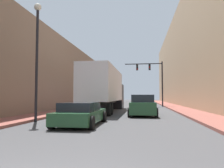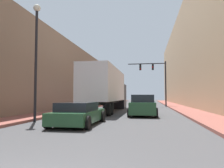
{
  "view_description": "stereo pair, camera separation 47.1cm",
  "coord_description": "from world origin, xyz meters",
  "px_view_note": "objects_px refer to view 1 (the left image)",
  "views": [
    {
      "loc": [
        1.67,
        -2.73,
        1.51
      ],
      "look_at": [
        -0.61,
        13.58,
        2.44
      ],
      "focal_mm": 35.0,
      "sensor_mm": 36.0,
      "label": 1
    },
    {
      "loc": [
        2.14,
        -2.66,
        1.51
      ],
      "look_at": [
        -0.61,
        13.58,
        2.44
      ],
      "focal_mm": 35.0,
      "sensor_mm": 36.0,
      "label": 2
    }
  ],
  "objects_px": {
    "suv_car": "(143,106)",
    "semi_truck": "(105,89)",
    "sedan_car": "(81,114)",
    "traffic_signal_gantry": "(154,76)",
    "street_lamp": "(37,46)"
  },
  "relations": [
    {
      "from": "semi_truck",
      "to": "suv_car",
      "type": "xyz_separation_m",
      "value": [
        3.7,
        -4.11,
        -1.52
      ]
    },
    {
      "from": "semi_truck",
      "to": "sedan_car",
      "type": "relative_size",
      "value": 2.84
    },
    {
      "from": "sedan_car",
      "to": "traffic_signal_gantry",
      "type": "bearing_deg",
      "value": 77.23
    },
    {
      "from": "sedan_car",
      "to": "suv_car",
      "type": "relative_size",
      "value": 0.94
    },
    {
      "from": "sedan_car",
      "to": "street_lamp",
      "type": "relative_size",
      "value": 0.63
    },
    {
      "from": "traffic_signal_gantry",
      "to": "sedan_car",
      "type": "bearing_deg",
      "value": -102.77
    },
    {
      "from": "suv_car",
      "to": "street_lamp",
      "type": "relative_size",
      "value": 0.67
    },
    {
      "from": "semi_truck",
      "to": "suv_car",
      "type": "distance_m",
      "value": 5.74
    },
    {
      "from": "sedan_car",
      "to": "suv_car",
      "type": "bearing_deg",
      "value": 62.77
    },
    {
      "from": "sedan_car",
      "to": "street_lamp",
      "type": "xyz_separation_m",
      "value": [
        -3.05,
        1.0,
        3.98
      ]
    },
    {
      "from": "suv_car",
      "to": "semi_truck",
      "type": "bearing_deg",
      "value": 132.02
    },
    {
      "from": "semi_truck",
      "to": "sedan_car",
      "type": "height_order",
      "value": "semi_truck"
    },
    {
      "from": "traffic_signal_gantry",
      "to": "street_lamp",
      "type": "height_order",
      "value": "street_lamp"
    },
    {
      "from": "traffic_signal_gantry",
      "to": "suv_car",
      "type": "bearing_deg",
      "value": -96.2
    },
    {
      "from": "semi_truck",
      "to": "sedan_car",
      "type": "xyz_separation_m",
      "value": [
        0.46,
        -10.41,
        -1.71
      ]
    }
  ]
}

